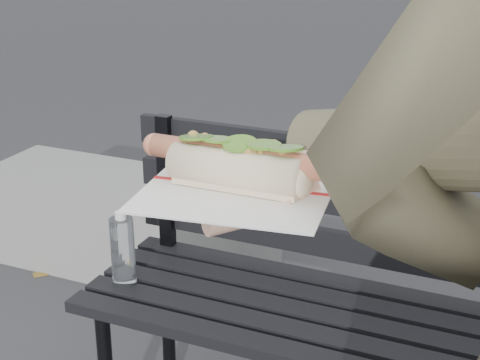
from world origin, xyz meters
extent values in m
cylinder|color=black|center=(-0.62, 1.01, 0.23)|extent=(0.04, 0.04, 0.45)
cube|color=black|center=(0.05, 0.75, 0.47)|extent=(1.50, 0.07, 0.03)
cube|color=black|center=(0.05, 0.84, 0.47)|extent=(1.50, 0.07, 0.03)
cube|color=black|center=(0.05, 0.93, 0.47)|extent=(1.50, 0.07, 0.03)
cube|color=black|center=(0.05, 1.02, 0.47)|extent=(1.50, 0.07, 0.03)
cube|color=black|center=(-0.62, 1.03, 0.67)|extent=(0.04, 0.03, 0.42)
cube|color=black|center=(0.05, 1.05, 0.57)|extent=(1.50, 0.02, 0.08)
cube|color=black|center=(0.05, 1.05, 0.70)|extent=(1.50, 0.02, 0.08)
cube|color=black|center=(0.05, 1.05, 0.83)|extent=(1.50, 0.02, 0.08)
cylinder|color=white|center=(-0.61, 0.77, 0.57)|extent=(0.06, 0.06, 0.19)
cylinder|color=white|center=(-0.61, 0.77, 0.68)|extent=(0.03, 0.03, 0.02)
cube|color=slate|center=(-1.15, 1.64, 0.20)|extent=(1.20, 0.40, 0.40)
cylinder|color=#D8A384|center=(0.13, -0.05, 1.16)|extent=(0.09, 0.08, 0.07)
ellipsoid|color=#D8A384|center=(0.09, -0.06, 1.15)|extent=(0.10, 0.12, 0.03)
cylinder|color=#D8A384|center=(0.04, -0.09, 1.15)|extent=(0.06, 0.02, 0.02)
cylinder|color=#D8A384|center=(0.04, -0.07, 1.15)|extent=(0.06, 0.02, 0.02)
cylinder|color=#D8A384|center=(0.04, -0.05, 1.15)|extent=(0.06, 0.02, 0.02)
cylinder|color=#D8A384|center=(0.04, -0.03, 1.15)|extent=(0.06, 0.02, 0.02)
cylinder|color=#D8A384|center=(0.10, -0.11, 1.15)|extent=(0.04, 0.05, 0.02)
cube|color=white|center=(0.09, -0.06, 1.17)|extent=(0.21, 0.21, 0.00)
cube|color=#B21E1E|center=(0.09, -0.06, 1.17)|extent=(0.19, 0.03, 0.00)
cylinder|color=#D07250|center=(0.09, -0.06, 1.20)|extent=(0.20, 0.02, 0.02)
sphere|color=#D07250|center=(-0.01, -0.06, 1.20)|extent=(0.03, 0.02, 0.02)
sphere|color=#D07250|center=(0.19, -0.06, 1.20)|extent=(0.03, 0.02, 0.02)
sphere|color=#9E6B2D|center=(0.03, -0.04, 1.21)|extent=(0.01, 0.01, 0.01)
sphere|color=#9E6B2D|center=(0.11, -0.05, 1.21)|extent=(0.01, 0.01, 0.01)
sphere|color=#9E6B2D|center=(0.11, -0.07, 1.21)|extent=(0.01, 0.01, 0.01)
sphere|color=#9E6B2D|center=(0.08, -0.06, 1.20)|extent=(0.01, 0.01, 0.01)
sphere|color=#9E6B2D|center=(0.08, -0.07, 1.21)|extent=(0.01, 0.01, 0.01)
sphere|color=#9E6B2D|center=(0.09, -0.05, 1.20)|extent=(0.01, 0.01, 0.01)
sphere|color=#9E6B2D|center=(0.05, -0.06, 1.21)|extent=(0.01, 0.01, 0.01)
sphere|color=#9E6B2D|center=(0.06, -0.04, 1.21)|extent=(0.01, 0.01, 0.01)
sphere|color=#9E6B2D|center=(0.13, -0.04, 1.21)|extent=(0.01, 0.01, 0.01)
sphere|color=#9E6B2D|center=(0.09, -0.08, 1.21)|extent=(0.01, 0.01, 0.01)
sphere|color=#9E6B2D|center=(0.11, -0.05, 1.21)|extent=(0.01, 0.01, 0.01)
sphere|color=#9E6B2D|center=(0.12, -0.06, 1.21)|extent=(0.01, 0.01, 0.01)
sphere|color=#9E6B2D|center=(0.03, -0.04, 1.21)|extent=(0.01, 0.01, 0.01)
sphere|color=#9E6B2D|center=(0.12, -0.04, 1.21)|extent=(0.01, 0.01, 0.01)
sphere|color=#9E6B2D|center=(0.11, -0.04, 1.21)|extent=(0.01, 0.01, 0.01)
sphere|color=#9E6B2D|center=(0.11, -0.05, 1.21)|extent=(0.01, 0.01, 0.01)
sphere|color=#9E6B2D|center=(0.14, -0.06, 1.21)|extent=(0.01, 0.01, 0.01)
sphere|color=#9E6B2D|center=(0.10, -0.07, 1.21)|extent=(0.01, 0.01, 0.01)
sphere|color=#9E6B2D|center=(0.08, -0.06, 1.21)|extent=(0.01, 0.01, 0.01)
sphere|color=#9E6B2D|center=(0.12, -0.08, 1.21)|extent=(0.01, 0.01, 0.01)
sphere|color=#9E6B2D|center=(0.08, -0.05, 1.21)|extent=(0.01, 0.01, 0.01)
sphere|color=#9E6B2D|center=(0.04, -0.04, 1.21)|extent=(0.01, 0.01, 0.01)
cylinder|color=#558D26|center=(0.04, -0.06, 1.22)|extent=(0.04, 0.04, 0.01)
cylinder|color=#558D26|center=(0.07, -0.05, 1.22)|extent=(0.04, 0.04, 0.01)
cylinder|color=#558D26|center=(0.09, -0.06, 1.22)|extent=(0.04, 0.04, 0.01)
cylinder|color=#558D26|center=(0.12, -0.06, 1.22)|extent=(0.04, 0.04, 0.01)
cylinder|color=#558D26|center=(0.14, -0.06, 1.22)|extent=(0.04, 0.04, 0.01)
cube|color=brown|center=(-1.46, 1.42, 0.00)|extent=(0.07, 0.07, 0.00)
cube|color=brown|center=(-1.19, 2.00, 0.00)|extent=(0.03, 0.05, 0.00)
camera|label=1|loc=(0.37, -0.70, 1.45)|focal=55.00mm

